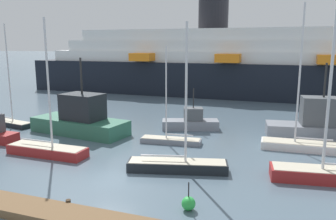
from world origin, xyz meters
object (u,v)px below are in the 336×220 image
sailboat_1 (332,173)px  sailboat_4 (178,164)px  sailboat_2 (301,144)px  sailboat_5 (171,139)px  fishing_boat_1 (81,119)px  channel_buoy_1 (188,203)px  sailboat_0 (47,149)px  fishing_boat_0 (318,124)px  fishing_boat_2 (191,122)px  sailboat_3 (10,121)px  cruise_ship (324,66)px

sailboat_1 → sailboat_4: 9.13m
sailboat_2 → sailboat_5: sailboat_2 is taller
fishing_boat_1 → channel_buoy_1: fishing_boat_1 is taller
sailboat_0 → fishing_boat_1: size_ratio=1.04×
sailboat_0 → fishing_boat_0: sailboat_0 is taller
sailboat_0 → sailboat_4: sailboat_0 is taller
sailboat_0 → fishing_boat_0: 21.94m
fishing_boat_1 → fishing_boat_2: fishing_boat_1 is taller
sailboat_4 → fishing_boat_0: (8.85, 11.22, 0.81)m
sailboat_0 → fishing_boat_1: sailboat_0 is taller
sailboat_4 → fishing_boat_2: (-2.19, 10.72, 0.22)m
sailboat_2 → sailboat_3: sailboat_2 is taller
sailboat_1 → cruise_ship: cruise_ship is taller
sailboat_0 → fishing_boat_0: size_ratio=1.15×
fishing_boat_1 → channel_buoy_1: bearing=-30.9°
channel_buoy_1 → cruise_ship: cruise_ship is taller
sailboat_4 → sailboat_3: bearing=147.8°
sailboat_0 → channel_buoy_1: size_ratio=6.77×
sailboat_5 → sailboat_2: bearing=-176.7°
sailboat_1 → fishing_boat_1: bearing=-20.8°
sailboat_2 → fishing_boat_0: (1.39, 3.87, 0.81)m
sailboat_3 → cruise_ship: cruise_ship is taller
fishing_boat_1 → sailboat_5: bearing=6.5°
sailboat_0 → fishing_boat_2: sailboat_0 is taller
fishing_boat_0 → sailboat_1: bearing=-97.0°
sailboat_1 → sailboat_0: bearing=-3.3°
sailboat_5 → channel_buoy_1: bearing=107.2°
sailboat_1 → sailboat_4: bearing=0.5°
sailboat_4 → cruise_ship: (10.94, 35.35, 4.22)m
sailboat_0 → sailboat_1: bearing=5.3°
fishing_boat_0 → sailboat_3: bearing=-177.7°
sailboat_1 → channel_buoy_1: size_ratio=7.03×
sailboat_1 → fishing_boat_2: bearing=-48.0°
sailboat_4 → sailboat_5: 6.16m
sailboat_1 → fishing_boat_2: 14.59m
fishing_boat_2 → cruise_ship: (13.13, 24.62, 4.00)m
fishing_boat_2 → channel_buoy_1: bearing=-93.8°
fishing_boat_1 → fishing_boat_2: 10.13m
sailboat_3 → fishing_boat_1: 8.36m
sailboat_0 → fishing_boat_1: bearing=101.7°
sailboat_1 → sailboat_4: size_ratio=1.09×
sailboat_0 → sailboat_3: (-9.55, 6.29, -0.04)m
sailboat_0 → sailboat_2: 18.89m
sailboat_0 → fishing_boat_0: (18.69, 11.46, 0.80)m
sailboat_1 → sailboat_4: (-9.02, -1.39, -0.05)m
sailboat_4 → sailboat_5: sailboat_4 is taller
fishing_boat_2 → cruise_ship: cruise_ship is taller
sailboat_5 → cruise_ship: size_ratio=0.08×
sailboat_2 → cruise_ship: 28.52m
sailboat_3 → channel_buoy_1: bearing=-16.8°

